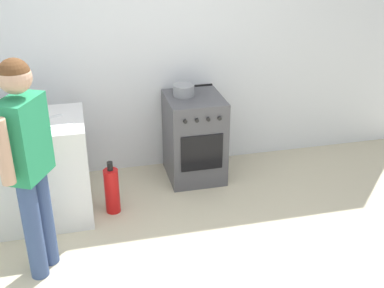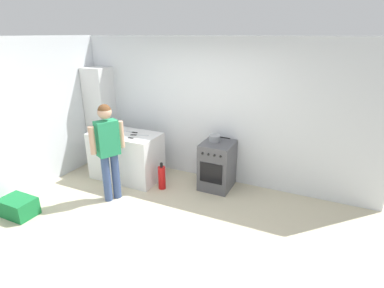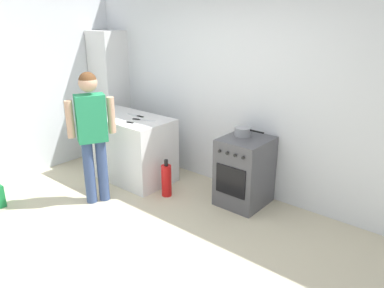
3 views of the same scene
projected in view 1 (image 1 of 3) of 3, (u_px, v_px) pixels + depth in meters
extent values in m
plane|color=beige|center=(199.00, 283.00, 3.50)|extent=(8.00, 8.00, 0.00)
cube|color=silver|center=(150.00, 43.00, 4.65)|extent=(6.00, 0.10, 2.60)
cube|color=silver|center=(10.00, 173.00, 4.07)|extent=(1.30, 0.70, 0.90)
cube|color=#4C4C51|center=(194.00, 137.00, 4.78)|extent=(0.54, 0.60, 0.85)
cube|color=black|center=(202.00, 153.00, 4.52)|extent=(0.40, 0.01, 0.36)
cylinder|color=black|center=(185.00, 103.00, 4.46)|extent=(0.17, 0.17, 0.01)
cylinder|color=black|center=(210.00, 101.00, 4.52)|extent=(0.17, 0.17, 0.01)
cylinder|color=black|center=(179.00, 94.00, 4.67)|extent=(0.17, 0.17, 0.01)
cylinder|color=black|center=(203.00, 92.00, 4.73)|extent=(0.17, 0.17, 0.01)
cylinder|color=black|center=(185.00, 122.00, 4.33)|extent=(0.04, 0.02, 0.04)
cylinder|color=black|center=(197.00, 120.00, 4.35)|extent=(0.04, 0.02, 0.04)
cylinder|color=black|center=(208.00, 119.00, 4.38)|extent=(0.04, 0.02, 0.04)
cylinder|color=black|center=(220.00, 118.00, 4.40)|extent=(0.04, 0.02, 0.04)
cylinder|color=gray|center=(184.00, 90.00, 4.61)|extent=(0.20, 0.20, 0.11)
cylinder|color=black|center=(203.00, 85.00, 4.63)|extent=(0.18, 0.02, 0.02)
cube|color=silver|center=(58.00, 126.00, 3.84)|extent=(0.24, 0.07, 0.01)
cube|color=black|center=(35.00, 129.00, 3.78)|extent=(0.11, 0.04, 0.01)
cube|color=silver|center=(2.00, 118.00, 3.97)|extent=(0.20, 0.04, 0.01)
cube|color=black|center=(22.00, 116.00, 4.01)|extent=(0.11, 0.03, 0.01)
cube|color=silver|center=(49.00, 117.00, 3.99)|extent=(0.22, 0.11, 0.01)
cube|color=black|center=(29.00, 121.00, 3.91)|extent=(0.11, 0.06, 0.01)
cylinder|color=#384C7A|center=(33.00, 230.00, 3.41)|extent=(0.13, 0.13, 0.80)
cylinder|color=#384C7A|center=(44.00, 218.00, 3.55)|extent=(0.13, 0.13, 0.80)
cube|color=#268C59|center=(25.00, 138.00, 3.19)|extent=(0.33, 0.39, 0.57)
cylinder|color=tan|center=(4.00, 152.00, 2.97)|extent=(0.09, 0.09, 0.44)
cylinder|color=tan|center=(43.00, 123.00, 3.39)|extent=(0.09, 0.09, 0.44)
sphere|color=tan|center=(15.00, 77.00, 3.01)|extent=(0.22, 0.22, 0.22)
sphere|color=brown|center=(14.00, 74.00, 3.00)|extent=(0.21, 0.21, 0.21)
cylinder|color=red|center=(112.00, 191.00, 4.26)|extent=(0.13, 0.13, 0.42)
cylinder|color=black|center=(110.00, 166.00, 4.16)|extent=(0.05, 0.05, 0.08)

